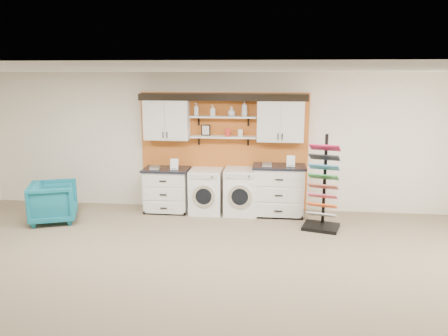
# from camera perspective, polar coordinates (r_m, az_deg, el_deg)

# --- Properties ---
(floor) EXTENTS (10.00, 10.00, 0.00)m
(floor) POSITION_cam_1_polar(r_m,az_deg,el_deg) (5.61, -4.74, -17.44)
(floor) COLOR #807156
(floor) RESTS_ON ground
(ceiling) EXTENTS (10.00, 10.00, 0.00)m
(ceiling) POSITION_cam_1_polar(r_m,az_deg,el_deg) (4.87, -5.33, 12.52)
(ceiling) COLOR white
(ceiling) RESTS_ON wall_back
(wall_back) EXTENTS (10.00, 0.00, 10.00)m
(wall_back) POSITION_cam_1_polar(r_m,az_deg,el_deg) (8.93, -0.01, 3.44)
(wall_back) COLOR silver
(wall_back) RESTS_ON floor
(accent_panel) EXTENTS (3.40, 0.07, 2.40)m
(accent_panel) POSITION_cam_1_polar(r_m,az_deg,el_deg) (8.93, -0.04, 2.14)
(accent_panel) COLOR #BB5E20
(accent_panel) RESTS_ON wall_back
(upper_cabinet_left) EXTENTS (0.90, 0.35, 0.84)m
(upper_cabinet_left) POSITION_cam_1_polar(r_m,az_deg,el_deg) (8.86, -7.49, 6.40)
(upper_cabinet_left) COLOR silver
(upper_cabinet_left) RESTS_ON wall_back
(upper_cabinet_right) EXTENTS (0.90, 0.35, 0.84)m
(upper_cabinet_right) POSITION_cam_1_polar(r_m,az_deg,el_deg) (8.61, 7.37, 6.23)
(upper_cabinet_right) COLOR silver
(upper_cabinet_right) RESTS_ON wall_back
(shelf_lower) EXTENTS (1.32, 0.28, 0.03)m
(shelf_lower) POSITION_cam_1_polar(r_m,az_deg,el_deg) (8.72, -0.16, 4.09)
(shelf_lower) COLOR silver
(shelf_lower) RESTS_ON wall_back
(shelf_upper) EXTENTS (1.32, 0.28, 0.03)m
(shelf_upper) POSITION_cam_1_polar(r_m,az_deg,el_deg) (8.67, -0.16, 6.70)
(shelf_upper) COLOR silver
(shelf_upper) RESTS_ON wall_back
(crown_molding) EXTENTS (3.30, 0.41, 0.13)m
(crown_molding) POSITION_cam_1_polar(r_m,az_deg,el_deg) (8.65, -0.15, 9.33)
(crown_molding) COLOR black
(crown_molding) RESTS_ON wall_back
(picture_frame) EXTENTS (0.18, 0.02, 0.22)m
(picture_frame) POSITION_cam_1_polar(r_m,az_deg,el_deg) (8.79, -2.40, 4.97)
(picture_frame) COLOR black
(picture_frame) RESTS_ON shelf_lower
(canister_red) EXTENTS (0.11, 0.11, 0.16)m
(canister_red) POSITION_cam_1_polar(r_m,az_deg,el_deg) (8.69, 0.50, 4.70)
(canister_red) COLOR red
(canister_red) RESTS_ON shelf_lower
(canister_cream) EXTENTS (0.10, 0.10, 0.14)m
(canister_cream) POSITION_cam_1_polar(r_m,az_deg,el_deg) (8.67, 2.15, 4.60)
(canister_cream) COLOR silver
(canister_cream) RESTS_ON shelf_lower
(base_cabinet_left) EXTENTS (0.92, 0.66, 0.90)m
(base_cabinet_left) POSITION_cam_1_polar(r_m,az_deg,el_deg) (8.98, -7.46, -2.83)
(base_cabinet_left) COLOR silver
(base_cabinet_left) RESTS_ON floor
(base_cabinet_right) EXTENTS (1.03, 0.66, 1.01)m
(base_cabinet_right) POSITION_cam_1_polar(r_m,az_deg,el_deg) (8.72, 7.14, -2.91)
(base_cabinet_right) COLOR silver
(base_cabinet_right) RESTS_ON floor
(washer) EXTENTS (0.64, 0.71, 0.89)m
(washer) POSITION_cam_1_polar(r_m,az_deg,el_deg) (8.82, -2.34, -3.03)
(washer) COLOR white
(washer) RESTS_ON floor
(dryer) EXTENTS (0.66, 0.71, 0.92)m
(dryer) POSITION_cam_1_polar(r_m,az_deg,el_deg) (8.74, 2.24, -3.07)
(dryer) COLOR white
(dryer) RESTS_ON floor
(sample_rack) EXTENTS (0.74, 0.67, 1.71)m
(sample_rack) POSITION_cam_1_polar(r_m,az_deg,el_deg) (8.09, 12.73, -4.05)
(sample_rack) COLOR black
(sample_rack) RESTS_ON floor
(armchair) EXTENTS (1.06, 1.05, 0.76)m
(armchair) POSITION_cam_1_polar(r_m,az_deg,el_deg) (8.91, -21.37, -4.17)
(armchair) COLOR #11687E
(armchair) RESTS_ON floor
(soap_bottle_a) EXTENTS (0.13, 0.13, 0.26)m
(soap_bottle_a) POSITION_cam_1_polar(r_m,az_deg,el_deg) (8.73, -3.64, 7.66)
(soap_bottle_a) COLOR silver
(soap_bottle_a) RESTS_ON shelf_upper
(soap_bottle_b) EXTENTS (0.11, 0.11, 0.22)m
(soap_bottle_b) POSITION_cam_1_polar(r_m,az_deg,el_deg) (8.68, -1.49, 7.52)
(soap_bottle_b) COLOR silver
(soap_bottle_b) RESTS_ON shelf_upper
(soap_bottle_c) EXTENTS (0.18, 0.18, 0.19)m
(soap_bottle_c) POSITION_cam_1_polar(r_m,az_deg,el_deg) (8.64, 0.99, 7.41)
(soap_bottle_c) COLOR silver
(soap_bottle_c) RESTS_ON shelf_upper
(soap_bottle_d) EXTENTS (0.13, 0.13, 0.31)m
(soap_bottle_d) POSITION_cam_1_polar(r_m,az_deg,el_deg) (8.61, 2.69, 7.78)
(soap_bottle_d) COLOR silver
(soap_bottle_d) RESTS_ON shelf_upper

